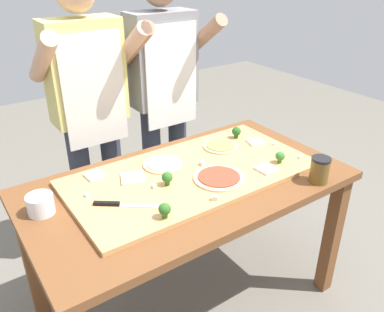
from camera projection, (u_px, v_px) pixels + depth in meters
The scene contains 25 objects.
ground_plane at pixel (189, 300), 2.23m from camera, with size 8.00×8.00×0.00m, color #6B665B.
prep_table at pixel (188, 200), 1.92m from camera, with size 1.52×0.84×0.78m.
cutting_board at pixel (192, 173), 1.91m from camera, with size 1.19×0.60×0.02m, color tan.
chefs_knife at pixel (117, 204), 1.65m from camera, with size 0.23×0.18×0.02m.
pizza_whole_tomato_red at pixel (219, 178), 1.84m from camera, with size 0.24×0.24×0.02m.
pizza_whole_cheese_artichoke at pixel (163, 164), 1.96m from camera, with size 0.20×0.20×0.02m.
pizza_whole_pesto_green at pixel (221, 146), 2.14m from camera, with size 0.19×0.19×0.02m.
pizza_slice_near_right at pixel (256, 142), 2.19m from camera, with size 0.08×0.08×0.01m, color silver.
pizza_slice_far_right at pixel (266, 169), 1.92m from camera, with size 0.09×0.09×0.01m, color silver.
pizza_slice_far_left at pixel (94, 175), 1.86m from camera, with size 0.08×0.08×0.01m, color silver.
pizza_slice_center at pixel (133, 178), 1.84m from camera, with size 0.11×0.11×0.01m, color silver.
broccoli_floret_center_left at pixel (167, 178), 1.78m from camera, with size 0.05×0.05×0.07m.
broccoli_floret_back_right at pixel (236, 132), 2.24m from camera, with size 0.05×0.05×0.07m.
broccoli_floret_front_left at pixel (165, 210), 1.56m from camera, with size 0.05×0.05×0.07m.
broccoli_floret_back_left at pixel (280, 156), 1.97m from camera, with size 0.05×0.05×0.06m.
cheese_crumble_a at pixel (87, 195), 1.71m from camera, with size 0.02×0.02×0.02m, color white.
cheese_crumble_b at pixel (215, 198), 1.68m from camera, with size 0.02×0.02×0.02m, color silver.
cheese_crumble_c at pixel (154, 186), 1.77m from camera, with size 0.02×0.02×0.02m, color silver.
cheese_crumble_d at pixel (202, 163), 1.96m from camera, with size 0.02×0.02×0.02m, color silver.
cheese_crumble_e at pixel (300, 157), 2.03m from camera, with size 0.02×0.02×0.02m, color white.
cheese_crumble_f at pixel (273, 144), 2.17m from camera, with size 0.01×0.01×0.01m, color silver.
flour_cup at pixel (41, 205), 1.62m from camera, with size 0.11×0.11×0.08m.
sauce_jar at pixel (320, 170), 1.84m from camera, with size 0.09×0.09×0.13m.
cook_left at pixel (89, 103), 2.19m from camera, with size 0.54×0.39×1.67m.
cook_right at pixel (164, 88), 2.43m from camera, with size 0.54×0.39×1.67m.
Camera 1 is at (-0.90, -1.33, 1.74)m, focal length 36.98 mm.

